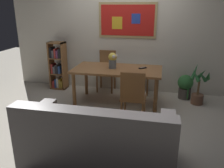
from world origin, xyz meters
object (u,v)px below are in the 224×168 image
at_px(tv_remote, 143,68).
at_px(leather_couch, 97,142).
at_px(dining_chair_far_left, 107,67).
at_px(dining_chair_far_right, 141,69).
at_px(bookshelf, 58,67).
at_px(dining_table, 117,73).
at_px(flower_vase, 113,60).
at_px(potted_ivy, 185,86).
at_px(potted_palm, 199,89).
at_px(dining_chair_near_right, 133,93).

bearing_deg(tv_remote, leather_couch, -99.68).
xyz_separation_m(dining_chair_far_left, leather_couch, (0.52, -2.68, -0.23)).
height_order(dining_chair_far_right, tv_remote, dining_chair_far_right).
distance_m(dining_chair_far_left, bookshelf, 1.15).
distance_m(dining_table, tv_remote, 0.50).
bearing_deg(flower_vase, potted_ivy, 21.77).
bearing_deg(potted_palm, tv_remote, -169.18).
xyz_separation_m(potted_ivy, tv_remote, (-0.87, -0.47, 0.46)).
bearing_deg(bookshelf, flower_vase, -23.07).
distance_m(dining_chair_far_right, bookshelf, 1.93).
bearing_deg(dining_chair_far_right, flower_vase, -121.07).
height_order(bookshelf, tv_remote, bookshelf).
distance_m(dining_table, leather_couch, 1.95).
bearing_deg(leather_couch, potted_palm, 57.14).
height_order(potted_palm, flower_vase, flower_vase).
distance_m(dining_chair_far_left, tv_remote, 1.10).
distance_m(leather_couch, tv_remote, 2.09).
xyz_separation_m(bookshelf, potted_ivy, (2.87, -0.04, -0.24)).
relative_size(dining_chair_far_left, flower_vase, 3.02).
bearing_deg(leather_couch, flower_vase, 96.56).
bearing_deg(tv_remote, dining_table, -167.67).
distance_m(dining_table, dining_chair_far_left, 0.86).
distance_m(dining_chair_far_right, potted_ivy, 1.01).
bearing_deg(dining_chair_far_right, potted_palm, -22.34).
relative_size(dining_chair_near_right, leather_couch, 0.51).
bearing_deg(dining_table, leather_couch, -86.11).
height_order(dining_table, potted_palm, potted_palm).
height_order(dining_table, dining_chair_far_right, dining_chair_far_right).
distance_m(potted_ivy, flower_vase, 1.66).
bearing_deg(bookshelf, potted_ivy, -0.81).
relative_size(potted_palm, tv_remote, 5.39).
bearing_deg(dining_chair_near_right, potted_ivy, 55.77).
distance_m(bookshelf, potted_palm, 3.12).
xyz_separation_m(potted_ivy, flower_vase, (-1.43, -0.57, 0.62)).
relative_size(leather_couch, potted_ivy, 3.52).
distance_m(leather_couch, flower_vase, 2.02).
height_order(dining_chair_far_left, dining_chair_far_right, same).
xyz_separation_m(bookshelf, tv_remote, (2.00, -0.51, 0.22)).
distance_m(flower_vase, tv_remote, 0.60).
bearing_deg(dining_chair_far_right, tv_remote, -82.98).
height_order(dining_chair_far_right, flower_vase, flower_vase).
xyz_separation_m(dining_chair_far_right, dining_chair_near_right, (0.02, -1.59, 0.00)).
distance_m(dining_chair_far_right, flower_vase, 1.00).
distance_m(dining_chair_far_right, potted_palm, 1.30).
height_order(dining_chair_near_right, potted_palm, dining_chair_near_right).
relative_size(dining_table, bookshelf, 1.54).
height_order(dining_chair_far_left, flower_vase, flower_vase).
bearing_deg(flower_vase, dining_chair_far_right, 58.93).
distance_m(dining_chair_near_right, potted_palm, 1.61).
distance_m(dining_chair_far_right, leather_couch, 2.74).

